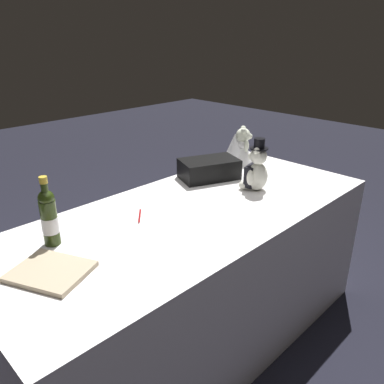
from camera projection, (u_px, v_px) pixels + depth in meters
The scene contains 8 objects.
ground_plane at pixel (192, 336), 2.23m from camera, with size 12.00×12.00×0.00m, color black.
reception_table at pixel (192, 278), 2.07m from camera, with size 2.04×0.88×0.80m, color white.
teddy_bear_groom at pixel (256, 171), 2.13m from camera, with size 0.16×0.15×0.29m.
teddy_bear_bride at pixel (240, 148), 2.58m from camera, with size 0.22×0.23×0.24m.
champagne_bottle at pixel (49, 217), 1.57m from camera, with size 0.07×0.07×0.30m.
signing_pen at pixel (140, 216), 1.85m from camera, with size 0.10×0.12×0.01m.
gift_case_black at pixel (209, 169), 2.32m from camera, with size 0.39×0.32×0.12m.
guestbook at pixel (51, 271), 1.42m from camera, with size 0.22×0.27×0.02m, color tan.
Camera 1 is at (1.23, 1.23, 1.62)m, focal length 36.23 mm.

